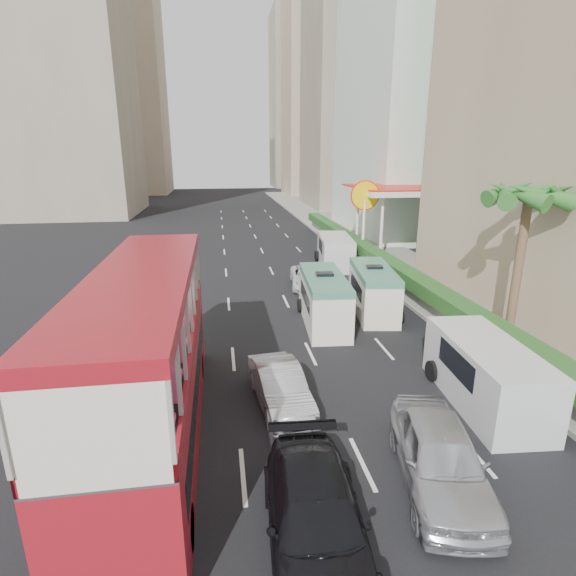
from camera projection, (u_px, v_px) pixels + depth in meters
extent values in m
plane|color=black|center=(355.00, 420.00, 14.01)|extent=(200.00, 200.00, 0.00)
cube|color=maroon|center=(149.00, 359.00, 12.41)|extent=(2.50, 11.00, 5.06)
imported|color=#B4B6BB|center=(280.00, 405.00, 14.86)|extent=(1.89, 4.24, 1.35)
imported|color=#B4B6BB|center=(437.00, 484.00, 11.30)|extent=(2.89, 5.13, 1.65)
imported|color=black|center=(315.00, 547.00, 9.49)|extent=(2.41, 5.22, 1.48)
imported|color=silver|center=(308.00, 287.00, 28.11)|extent=(2.52, 4.63, 1.23)
cube|color=silver|center=(324.00, 300.00, 21.67)|extent=(2.25, 5.62, 2.44)
cube|color=silver|center=(373.00, 290.00, 23.29)|extent=(2.55, 5.56, 2.37)
cube|color=silver|center=(485.00, 374.00, 14.72)|extent=(2.50, 5.42, 2.11)
cube|color=silver|center=(335.00, 251.00, 33.11)|extent=(2.87, 5.68, 2.18)
cube|color=#99968C|center=(371.00, 249.00, 38.96)|extent=(6.00, 120.00, 0.18)
cube|color=silver|center=(386.00, 276.00, 27.97)|extent=(0.30, 44.00, 1.00)
cube|color=#2D6626|center=(386.00, 263.00, 27.73)|extent=(1.10, 44.00, 0.70)
cylinder|color=brown|center=(517.00, 274.00, 17.96)|extent=(0.36, 0.36, 6.40)
cube|color=silver|center=(392.00, 221.00, 36.45)|extent=(6.50, 8.00, 5.50)
cube|color=gray|center=(365.00, 30.00, 64.38)|extent=(16.00, 16.00, 50.00)
cube|color=tan|center=(321.00, 79.00, 87.82)|extent=(14.00, 14.00, 44.00)
cube|color=gray|center=(301.00, 103.00, 109.23)|extent=(14.00, 14.00, 40.00)
cube|color=gray|center=(44.00, 1.00, 55.15)|extent=(18.00, 18.00, 52.00)
cube|color=tan|center=(121.00, 75.00, 89.44)|extent=(16.00, 16.00, 46.00)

